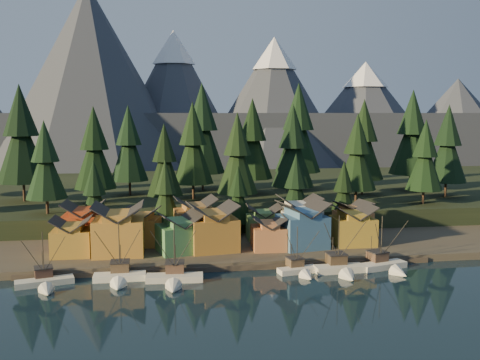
{
  "coord_description": "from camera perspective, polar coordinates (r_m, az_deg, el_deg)",
  "views": [
    {
      "loc": [
        -13.22,
        -83.47,
        29.99
      ],
      "look_at": [
        3.94,
        30.0,
        15.56
      ],
      "focal_mm": 40.0,
      "sensor_mm": 36.0,
      "label": 1
    }
  ],
  "objects": [
    {
      "name": "ground",
      "position": [
        89.67,
        0.38,
        -12.37
      ],
      "size": [
        500.0,
        500.0,
        0.0
      ],
      "primitive_type": "plane",
      "color": "black",
      "rests_on": "ground"
    },
    {
      "name": "shore_strip",
      "position": [
        127.57,
        -2.44,
        -6.09
      ],
      "size": [
        400.0,
        50.0,
        1.5
      ],
      "primitive_type": "cube",
      "color": "#3D352C",
      "rests_on": "ground"
    },
    {
      "name": "hillside",
      "position": [
        176.05,
        -4.2,
        -1.67
      ],
      "size": [
        420.0,
        100.0,
        6.0
      ],
      "primitive_type": "cube",
      "color": "black",
      "rests_on": "ground"
    },
    {
      "name": "dock",
      "position": [
        105.06,
        -1.04,
        -9.14
      ],
      "size": [
        80.0,
        4.0,
        1.0
      ],
      "primitive_type": "cube",
      "color": "#433930",
      "rests_on": "ground"
    },
    {
      "name": "mountain_ridge",
      "position": [
        297.22,
        -6.9,
        6.36
      ],
      "size": [
        560.0,
        190.0,
        90.0
      ],
      "color": "#3F4451",
      "rests_on": "ground"
    },
    {
      "name": "boat_0",
      "position": [
        99.96,
        -20.11,
        -9.62
      ],
      "size": [
        10.45,
        10.94,
        10.44
      ],
      "rotation": [
        0.0,
        0.0,
        0.27
      ],
      "color": "beige",
      "rests_on": "ground"
    },
    {
      "name": "boat_1",
      "position": [
        98.97,
        -12.77,
        -9.31
      ],
      "size": [
        9.53,
        10.38,
        11.5
      ],
      "rotation": [
        0.0,
        0.0,
        0.01
      ],
      "color": "white",
      "rests_on": "ground"
    },
    {
      "name": "boat_2",
      "position": [
        96.59,
        -7.03,
        -9.65
      ],
      "size": [
        10.6,
        11.42,
        11.54
      ],
      "rotation": [
        0.0,
        0.0,
        -0.07
      ],
      "color": "beige",
      "rests_on": "ground"
    },
    {
      "name": "boat_4",
      "position": [
        101.73,
        6.43,
        -8.89
      ],
      "size": [
        8.21,
        8.68,
        9.8
      ],
      "rotation": [
        0.0,
        0.0,
        0.19
      ],
      "color": "silver",
      "rests_on": "ground"
    },
    {
      "name": "boat_5",
      "position": [
        103.08,
        10.79,
        -8.52
      ],
      "size": [
        9.75,
        10.57,
        12.0
      ],
      "rotation": [
        0.0,
        0.0,
        0.04
      ],
      "color": "beige",
      "rests_on": "ground"
    },
    {
      "name": "boat_6",
      "position": [
        107.34,
        15.37,
        -8.11
      ],
      "size": [
        10.21,
        10.7,
        11.42
      ],
      "rotation": [
        0.0,
        0.0,
        0.26
      ],
      "color": "beige",
      "rests_on": "ground"
    },
    {
      "name": "house_front_0",
      "position": [
        112.89,
        -17.48,
        -5.68
      ],
      "size": [
        7.8,
        7.38,
        7.69
      ],
      "rotation": [
        0.0,
        0.0,
        -0.01
      ],
      "color": "olive",
      "rests_on": "shore_strip"
    },
    {
      "name": "house_front_1",
      "position": [
        111.22,
        -12.82,
        -4.98
      ],
      "size": [
        10.08,
        9.68,
        10.33
      ],
      "rotation": [
        0.0,
        0.0,
        -0.01
      ],
      "color": "#AE792C",
      "rests_on": "shore_strip"
    },
    {
      "name": "house_front_2",
      "position": [
        110.91,
        -6.47,
        -5.47
      ],
      "size": [
        10.27,
        10.32,
        8.21
      ],
      "rotation": [
        0.0,
        0.0,
        0.26
      ],
      "color": "#437C48",
      "rests_on": "shore_strip"
    },
    {
      "name": "house_front_3",
      "position": [
        111.79,
        -2.93,
        -4.89
      ],
      "size": [
        10.82,
        10.44,
        9.81
      ],
      "rotation": [
        0.0,
        0.0,
        0.14
      ],
      "color": "#A9722B",
      "rests_on": "shore_strip"
    },
    {
      "name": "house_front_4",
      "position": [
        112.73,
        3.06,
        -5.57
      ],
      "size": [
        7.05,
        7.58,
        6.97
      ],
      "rotation": [
        0.0,
        0.0,
        -0.04
      ],
      "color": "#AD693D",
      "rests_on": "shore_strip"
    },
    {
      "name": "house_front_5",
      "position": [
        114.47,
        6.69,
        -4.64
      ],
      "size": [
        10.81,
        10.13,
        9.84
      ],
      "rotation": [
        0.0,
        0.0,
        0.19
      ],
      "color": "#3C668E",
      "rests_on": "shore_strip"
    },
    {
      "name": "house_front_6",
      "position": [
        119.07,
        11.95,
        -4.6
      ],
      "size": [
        8.73,
        8.26,
        8.64
      ],
      "rotation": [
        0.0,
        0.0,
        -0.01
      ],
      "color": "olive",
      "rests_on": "shore_strip"
    },
    {
      "name": "house_back_0",
      "position": [
        121.13,
        -16.31,
        -4.34
      ],
      "size": [
        8.94,
        8.61,
        9.38
      ],
      "rotation": [
        0.0,
        0.0,
        -0.04
      ],
      "color": "#9B3718",
      "rests_on": "shore_strip"
    },
    {
      "name": "house_back_1",
      "position": [
        118.12,
        -10.4,
        -4.8
      ],
      "size": [
        8.53,
        8.6,
        8.08
      ],
      "rotation": [
        0.0,
        0.0,
        -0.21
      ],
      "color": "#B1732D",
      "rests_on": "shore_strip"
    },
    {
      "name": "house_back_2",
      "position": [
        121.3,
        -4.78,
        -3.99
      ],
      "size": [
        9.91,
        9.24,
        9.65
      ],
      "rotation": [
        0.0,
        0.0,
        0.11
      ],
      "color": "olive",
      "rests_on": "shore_strip"
    },
    {
      "name": "house_back_3",
      "position": [
        121.81,
        2.56,
        -4.42
      ],
      "size": [
        7.87,
        7.07,
        7.71
      ],
      "rotation": [
        0.0,
        0.0,
        -0.04
      ],
      "color": "#507C43",
      "rests_on": "shore_strip"
    },
    {
      "name": "house_back_4",
      "position": [
        121.43,
        6.33,
        -3.94
      ],
      "size": [
        9.1,
        8.73,
        9.89
      ],
      "rotation": [
        0.0,
        0.0,
        0.0
      ],
      "color": "beige",
      "rests_on": "shore_strip"
    },
    {
      "name": "house_back_5",
      "position": [
        126.29,
        11.95,
        -4.04
      ],
      "size": [
        8.34,
        8.42,
        8.18
      ],
      "rotation": [
        0.0,
        0.0,
        0.16
      ],
      "color": "#AC6E3D",
      "rests_on": "shore_strip"
    },
    {
      "name": "tree_hill_1",
      "position": [
        156.01,
        -22.29,
        4.21
      ],
      "size": [
        13.66,
        13.66,
        31.82
      ],
      "color": "#332319",
      "rests_on": "hillside"
    },
    {
      "name": "tree_hill_2",
      "position": [
        134.68,
        -20.05,
        1.72
      ],
      "size": [
        9.61,
        9.61,
        22.38
      ],
      "color": "#332319",
      "rests_on": "hillside"
    },
    {
      "name": "tree_hill_3",
      "position": [
        144.78,
        -15.26,
        3.02
      ],
      "size": [
        11.11,
        11.11,
        25.89
      ],
      "color": "#332319",
      "rests_on": "hillside"
    },
    {
      "name": "tree_hill_4",
      "position": [
        159.0,
        -11.77,
        3.56
      ],
      "size": [
        11.3,
        11.3,
        26.33
      ],
      "color": "#332319",
      "rests_on": "hillside"
    },
    {
      "name": "tree_hill_5",
      "position": [
        134.03,
        -8.05,
        1.86
      ],
      "size": [
        9.23,
        9.23,
        21.5
      ],
      "color": "#332319",
      "rests_on": "hillside"
    },
    {
      "name": "tree_hill_6",
      "position": [
        149.03,
        -5.05,
        3.62
      ],
      "size": [
        11.66,
        11.66,
        27.16
      ],
      "color": "#332319",
      "rests_on": "hillside"
    },
    {
      "name": "tree_hill_7",
      "position": [
        133.3,
        -0.28,
        2.54
      ],
      "size": [
        10.4,
        10.4,
        24.22
      ],
      "color": "#332319",
      "rests_on": "hillside"
    },
    {
      "name": "tree_hill_8",
      "position": [
        158.06,
        1.33,
        4.09
      ],
      "size": [
        12.18,
        12.18,
        28.36
      ],
      "color": "#332319",
      "rests_on": "hillside"
    },
    {
      "name": "tree_hill_9",
      "position": [
        143.2,
        5.67,
        3.28
      ],
      "size": [
        11.29,
        11.29,
        26.31
      ],
      "color": "#332319",
      "rests_on": "hillside"
    },
    {
      "name": "tree_hill_10",
      "position": [
        169.18,
        6.23,
        5.18
      ],
      "size": [
        14.32,
        14.32,
        33.36
      ],
      "color": "#332319",
      "rests_on": "hillside"
    },
    {
      "name": "tree_hill_11",
      "position": [
        143.37,
        12.37,
        2.64
      ],
      "size": [
        10.28,
        10.28,
        23.95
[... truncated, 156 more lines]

